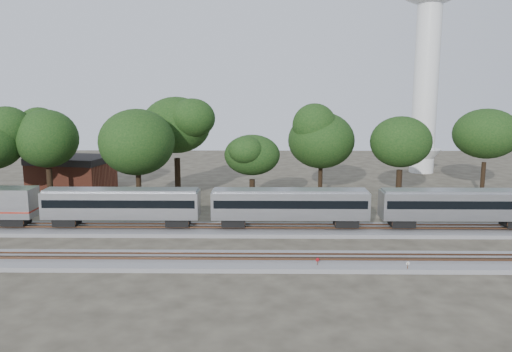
# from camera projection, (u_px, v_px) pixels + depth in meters

# --- Properties ---
(ground) EXTENTS (160.00, 160.00, 0.00)m
(ground) POSITION_uv_depth(u_px,v_px,m) (259.00, 249.00, 47.73)
(ground) COLOR #383328
(ground) RESTS_ON ground
(track_far) EXTENTS (160.00, 5.00, 0.73)m
(track_far) POSITION_uv_depth(u_px,v_px,m) (259.00, 230.00, 53.61)
(track_far) COLOR slate
(track_far) RESTS_ON ground
(track_near) EXTENTS (160.00, 5.00, 0.73)m
(track_near) POSITION_uv_depth(u_px,v_px,m) (258.00, 261.00, 43.75)
(track_near) COLOR slate
(track_near) RESTS_ON ground
(train) EXTENTS (104.53, 2.98, 4.39)m
(train) POSITION_uv_depth(u_px,v_px,m) (376.00, 204.00, 52.96)
(train) COLOR #B8BBC0
(train) RESTS_ON ground
(switch_stand_red) EXTENTS (0.31, 0.16, 1.01)m
(switch_stand_red) POSITION_uv_depth(u_px,v_px,m) (317.00, 262.00, 42.21)
(switch_stand_red) COLOR #512D19
(switch_stand_red) RESTS_ON ground
(switch_stand_white) EXTENTS (0.32, 0.13, 1.04)m
(switch_stand_white) POSITION_uv_depth(u_px,v_px,m) (408.00, 266.00, 41.22)
(switch_stand_white) COLOR #512D19
(switch_stand_white) RESTS_ON ground
(switch_lever) EXTENTS (0.52, 0.34, 0.30)m
(switch_lever) POSITION_uv_depth(u_px,v_px,m) (335.00, 268.00, 42.15)
(switch_lever) COLOR #512D19
(switch_lever) RESTS_ON ground
(brick_building) EXTENTS (12.36, 9.79, 5.32)m
(brick_building) POSITION_uv_depth(u_px,v_px,m) (72.00, 174.00, 74.74)
(brick_building) COLOR brown
(brick_building) RESTS_ON ground
(tree_1) EXTENTS (8.91, 8.91, 12.56)m
(tree_1) POSITION_uv_depth(u_px,v_px,m) (47.00, 139.00, 65.53)
(tree_1) COLOR black
(tree_1) RESTS_ON ground
(tree_2) EXTENTS (8.67, 8.67, 12.23)m
(tree_2) POSITION_uv_depth(u_px,v_px,m) (137.00, 142.00, 63.41)
(tree_2) COLOR black
(tree_2) RESTS_ON ground
(tree_3) EXTENTS (10.36, 10.36, 14.61)m
(tree_3) POSITION_uv_depth(u_px,v_px,m) (176.00, 125.00, 70.30)
(tree_3) COLOR black
(tree_3) RESTS_ON ground
(tree_4) EXTENTS (6.99, 6.99, 9.85)m
(tree_4) POSITION_uv_depth(u_px,v_px,m) (252.00, 155.00, 63.67)
(tree_4) COLOR black
(tree_4) RESTS_ON ground
(tree_5) EXTENTS (8.17, 8.17, 11.52)m
(tree_5) POSITION_uv_depth(u_px,v_px,m) (321.00, 140.00, 70.74)
(tree_5) COLOR black
(tree_5) RESTS_ON ground
(tree_6) EXTENTS (8.37, 8.37, 11.80)m
(tree_6) POSITION_uv_depth(u_px,v_px,m) (401.00, 142.00, 66.57)
(tree_6) COLOR black
(tree_6) RESTS_ON ground
(tree_7) EXTENTS (9.06, 9.06, 12.77)m
(tree_7) POSITION_uv_depth(u_px,v_px,m) (486.00, 134.00, 71.25)
(tree_7) COLOR black
(tree_7) RESTS_ON ground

